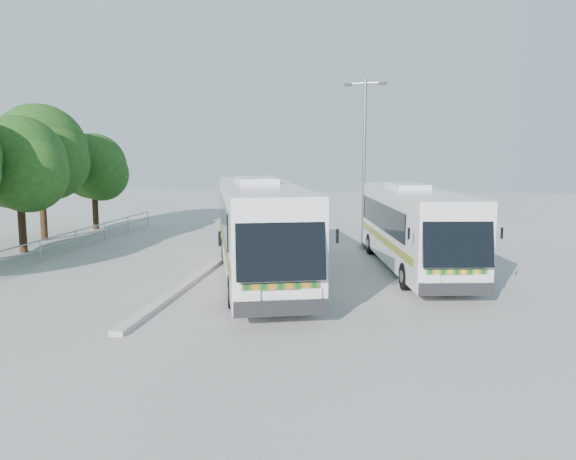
% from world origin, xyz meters
% --- Properties ---
extents(ground, '(100.00, 100.00, 0.00)m').
position_xyz_m(ground, '(0.00, 0.00, 0.00)').
color(ground, '#9E9E99').
rests_on(ground, ground).
extents(kerb_divider, '(0.40, 16.00, 0.15)m').
position_xyz_m(kerb_divider, '(-2.30, 2.00, 0.07)').
color(kerb_divider, '#B2B2AD').
rests_on(kerb_divider, ground).
extents(railing, '(0.06, 22.00, 1.00)m').
position_xyz_m(railing, '(-10.00, 4.00, 0.74)').
color(railing, gray).
rests_on(railing, ground).
extents(tree_far_c, '(4.97, 4.69, 6.49)m').
position_xyz_m(tree_far_c, '(-12.12, 5.10, 4.26)').
color(tree_far_c, '#382314').
rests_on(tree_far_c, ground).
extents(tree_far_d, '(5.62, 5.30, 7.33)m').
position_xyz_m(tree_far_d, '(-13.31, 8.80, 4.82)').
color(tree_far_d, '#382314').
rests_on(tree_far_d, ground).
extents(tree_far_e, '(4.54, 4.28, 5.92)m').
position_xyz_m(tree_far_e, '(-12.63, 13.30, 3.89)').
color(tree_far_e, '#382314').
rests_on(tree_far_e, ground).
extents(coach_main, '(6.11, 13.09, 3.58)m').
position_xyz_m(coach_main, '(0.04, 1.39, 1.96)').
color(coach_main, silver).
rests_on(coach_main, ground).
extents(coach_adjacent, '(4.35, 11.98, 3.26)m').
position_xyz_m(coach_adjacent, '(5.89, 4.07, 1.79)').
color(coach_adjacent, silver).
rests_on(coach_adjacent, ground).
extents(lamppost, '(2.01, 0.51, 8.24)m').
position_xyz_m(lamppost, '(3.85, 8.45, 4.55)').
color(lamppost, gray).
rests_on(lamppost, ground).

